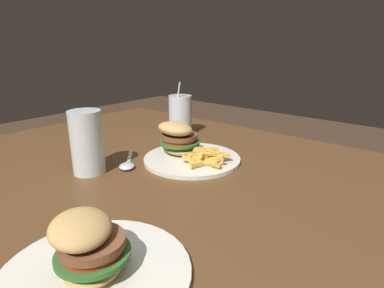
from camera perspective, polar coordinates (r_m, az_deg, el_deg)
name	(u,v)px	position (r m, az deg, el deg)	size (l,w,h in m)	color
dining_table	(149,233)	(0.71, -7.68, -15.45)	(1.48, 1.26, 0.71)	brown
meal_plate_near	(185,148)	(0.87, -1.19, -0.64)	(0.26, 0.26, 0.11)	silver
beer_glass	(87,143)	(0.81, -18.16, 0.15)	(0.08, 0.08, 0.15)	silver
juice_glass	(180,117)	(1.10, -2.10, 4.81)	(0.08, 0.08, 0.18)	silver
spoon	(127,165)	(0.84, -11.45, -3.71)	(0.13, 0.12, 0.01)	silver
meal_plate_far	(92,261)	(0.48, -17.32, -19.19)	(0.26, 0.26, 0.10)	silver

